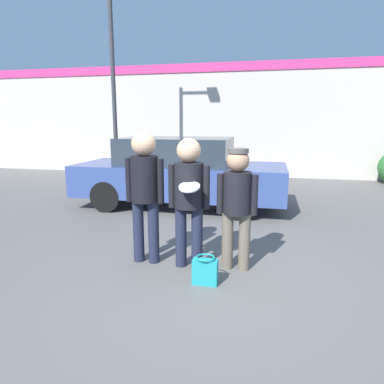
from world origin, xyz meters
name	(u,v)px	position (x,y,z in m)	size (l,w,h in m)	color
ground_plane	(206,273)	(0.00, 0.00, 0.00)	(56.00, 56.00, 0.00)	#5B5956
storefront_building	(249,120)	(0.00, 8.34, 1.99)	(24.00, 0.22, 3.93)	beige
person_left	(145,185)	(-0.88, 0.21, 1.09)	(0.54, 0.37, 1.80)	#1E2338
person_middle_with_frisbee	(189,191)	(-0.26, 0.17, 1.04)	(0.55, 0.58, 1.72)	#1E2338
person_right	(237,199)	(0.35, 0.24, 0.95)	(0.52, 0.35, 1.60)	#665B4C
parked_car_near	(179,172)	(-1.26, 3.44, 0.79)	(4.68, 1.89, 1.57)	#334784
street_lamp	(120,49)	(-3.35, 5.13, 3.85)	(1.41, 0.35, 6.32)	#38383D
handbag	(205,271)	(0.04, -0.28, 0.17)	(0.30, 0.23, 0.35)	teal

